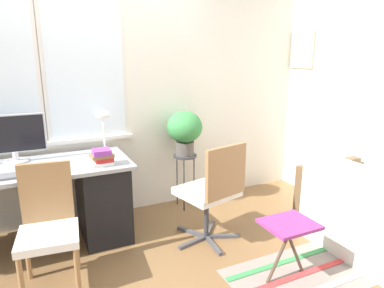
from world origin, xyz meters
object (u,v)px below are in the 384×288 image
Objects in this scene: mouse at (47,171)px; office_chair_swivel at (212,190)px; monitor at (13,138)px; desk_lamp at (103,119)px; book_stack at (102,157)px; keyboard at (10,176)px; folding_stool at (289,229)px; potted_plant at (185,129)px; plant_stand at (185,161)px; desk_chair_wooden at (48,225)px; couch_loveseat at (378,222)px.

mouse is 0.08× the size of office_chair_swivel.
monitor reaches higher than desk_lamp.
mouse is 0.44m from book_stack.
folding_stool is at bearing -30.39° from keyboard.
desk_lamp is at bearing 178.66° from potted_plant.
book_stack reaches higher than keyboard.
keyboard is 0.81× the size of folding_stool.
keyboard is at bearing -26.98° from office_chair_swivel.
desk_lamp is 0.98m from plant_stand.
monitor is 0.56× the size of office_chair_swivel.
desk_chair_wooden is (0.18, -0.78, -0.49)m from monitor.
plant_stand is 1.49m from folding_stool.
couch_loveseat is 2.77× the size of folding_stool.
mouse is 0.13× the size of plant_stand.
keyboard reaches higher than folding_stool.
mouse is 0.09× the size of desk_chair_wooden.
desk_lamp reaches higher than mouse.
book_stack is (0.66, -0.42, -0.14)m from monitor.
couch_loveseat is 0.91m from folding_stool.
desk_lamp is 0.88× the size of folding_stool.
mouse is (0.22, -0.44, -0.20)m from monitor.
office_chair_swivel is at bearing -47.15° from desk_lamp.
book_stack is at bearing -36.65° from office_chair_swivel.
monitor is at bearing 140.16° from folding_stool.
couch_loveseat is 2.67× the size of potted_plant.
plant_stand is (1.38, 0.44, -0.23)m from mouse.
potted_plant reaches higher than desk_chair_wooden.
folding_stool is at bearing -39.84° from monitor.
couch_loveseat is at bearing -3.84° from folding_stool.
couch_loveseat is at bearing -22.48° from keyboard.
monitor reaches higher than plant_stand.
monitor reaches higher than couch_loveseat.
mouse is (0.26, -0.03, 0.01)m from keyboard.
keyboard reaches higher than plant_stand.
desk_lamp is 0.32× the size of couch_loveseat.
keyboard is 0.40× the size of office_chair_swivel.
desk_chair_wooden is 2.60m from couch_loveseat.
book_stack is 0.69m from desk_chair_wooden.
monitor is 0.79m from book_stack.
plant_stand is 0.35m from potted_plant.
mouse is 0.77m from desk_lamp.
mouse is 1.46m from plant_stand.
desk_chair_wooden reaches higher than folding_stool.
desk_chair_wooden is 1.62m from plant_stand.
monitor is 0.47m from keyboard.
desk_chair_wooden is 0.96× the size of office_chair_swivel.
plant_stand is (1.42, 0.78, 0.06)m from desk_chair_wooden.
desk_chair_wooden is at bearing 73.18° from couch_loveseat.
monitor is 1.40× the size of keyboard.
desk_lamp reaches higher than book_stack.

